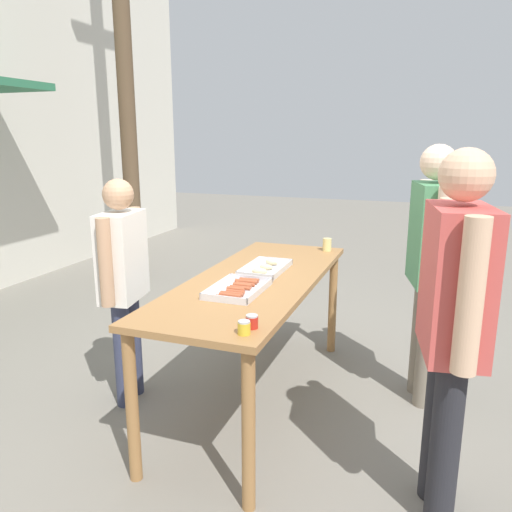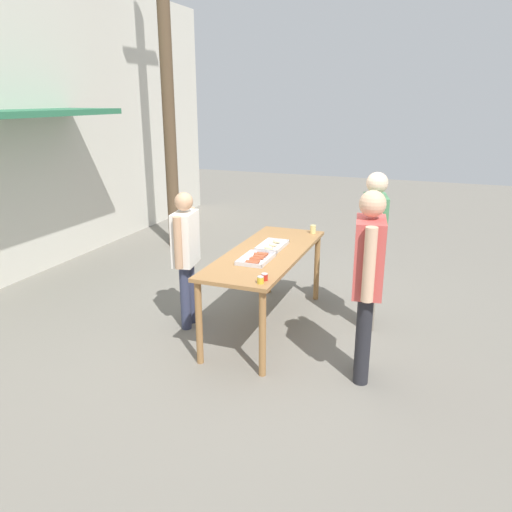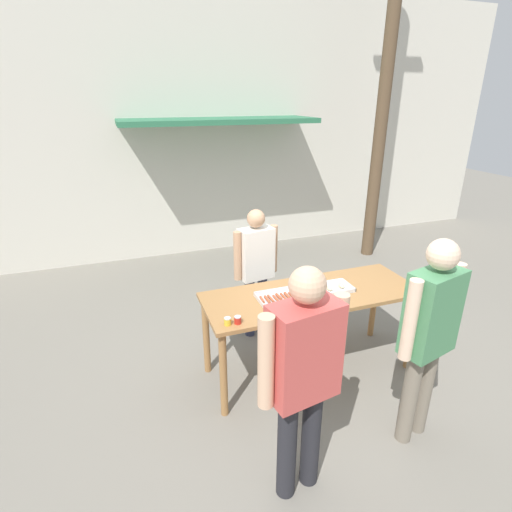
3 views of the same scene
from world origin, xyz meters
TOP-DOWN VIEW (x-y plane):
  - ground_plane at (0.00, 0.00)m, footprint 24.00×24.00m
  - serving_table at (0.00, 0.00)m, footprint 2.21×0.81m
  - food_tray_sausages at (-0.34, -0.01)m, footprint 0.47×0.30m
  - food_tray_buns at (0.18, -0.01)m, footprint 0.48×0.27m
  - condiment_jar_mustard at (-0.97, -0.29)m, footprint 0.06×0.06m
  - condiment_jar_ketchup at (-0.88, -0.30)m, footprint 0.06×0.06m
  - beer_cup at (0.97, -0.29)m, footprint 0.07×0.07m
  - person_server_behind_table at (-0.29, 0.87)m, footprint 0.57×0.28m
  - person_customer_holding_hotdog at (-0.72, -1.24)m, footprint 0.68×0.33m
  - person_customer_with_cup at (0.44, -1.12)m, footprint 0.62×0.34m
  - utility_pole at (2.61, 2.72)m, footprint 1.10×0.21m

SIDE VIEW (x-z plane):
  - ground_plane at x=0.00m, z-range 0.00..0.00m
  - serving_table at x=0.00m, z-range 0.35..1.29m
  - food_tray_sausages at x=-0.34m, z-range 0.92..0.97m
  - food_tray_buns at x=0.18m, z-range 0.92..0.98m
  - person_server_behind_table at x=-0.29m, z-range 0.15..1.76m
  - condiment_jar_mustard at x=-0.97m, z-range 0.93..1.00m
  - condiment_jar_ketchup at x=-0.88m, z-range 0.93..1.00m
  - beer_cup at x=0.97m, z-range 0.93..1.04m
  - person_customer_holding_hotdog at x=-0.72m, z-range 0.17..2.00m
  - person_customer_with_cup at x=0.44m, z-range 0.18..2.01m
  - utility_pole at x=2.61m, z-range 0.09..6.45m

